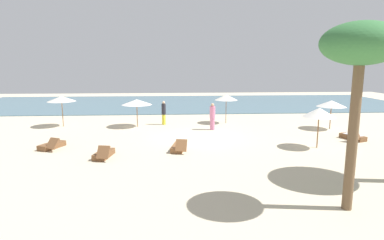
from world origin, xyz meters
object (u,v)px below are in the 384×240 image
object	(u,v)px
lounger_0	(353,137)
umbrella_0	(319,112)
umbrella_3	(226,97)
person_0	(164,113)
palm_2	(361,49)
lounger_2	(52,145)
umbrella_2	(332,104)
lounger_1	(179,147)
person_1	(212,116)
lounger_3	(104,154)
umbrella_1	(137,102)
umbrella_4	(62,99)

from	to	relation	value
lounger_0	umbrella_0	bearing A→B (deg)	-151.02
umbrella_3	person_0	xyz separation A→B (m)	(-4.69, -0.25, -1.08)
lounger_0	palm_2	distance (m)	11.41
lounger_2	umbrella_2	bearing A→B (deg)	13.29
lounger_1	palm_2	distance (m)	10.01
umbrella_0	lounger_0	distance (m)	3.81
lounger_2	person_1	distance (m)	10.19
person_0	umbrella_0	bearing A→B (deg)	-40.37
lounger_3	person_0	size ratio (longest dim) A/B	0.99
umbrella_2	person_0	bearing A→B (deg)	168.60
umbrella_1	umbrella_2	xyz separation A→B (m)	(13.43, -1.62, -0.01)
umbrella_0	person_0	world-z (taller)	umbrella_0
umbrella_1	person_1	world-z (taller)	umbrella_1
umbrella_4	lounger_2	bearing A→B (deg)	-77.18
lounger_1	umbrella_1	bearing A→B (deg)	113.27
umbrella_0	lounger_2	distance (m)	14.39
umbrella_2	umbrella_4	xyz separation A→B (m)	(-18.79, 2.05, 0.23)
umbrella_2	person_1	world-z (taller)	umbrella_2
umbrella_4	lounger_3	world-z (taller)	umbrella_4
umbrella_3	palm_2	size ratio (longest dim) A/B	0.38
umbrella_1	umbrella_4	distance (m)	5.37
lounger_2	person_0	size ratio (longest dim) A/B	1.02
umbrella_2	palm_2	bearing A→B (deg)	-114.39
umbrella_2	lounger_1	world-z (taller)	umbrella_2
lounger_0	umbrella_1	bearing A→B (deg)	160.04
umbrella_3	person_1	world-z (taller)	umbrella_3
lounger_2	person_0	bearing A→B (deg)	47.83
lounger_1	person_0	distance (m)	7.36
umbrella_3	person_0	distance (m)	4.82
umbrella_3	person_0	bearing A→B (deg)	-176.91
umbrella_3	lounger_0	distance (m)	9.03
umbrella_2	lounger_2	size ratio (longest dim) A/B	1.11
lounger_0	lounger_1	world-z (taller)	same
umbrella_2	lounger_0	xyz separation A→B (m)	(-0.17, -3.20, -1.59)
person_0	person_1	world-z (taller)	person_1
umbrella_0	palm_2	xyz separation A→B (m)	(-2.36, -7.27, 2.99)
umbrella_0	person_1	bearing A→B (deg)	135.00
person_0	person_1	size ratio (longest dim) A/B	0.96
lounger_3	palm_2	bearing A→B (deg)	-34.95
umbrella_2	person_0	size ratio (longest dim) A/B	1.13
umbrella_4	palm_2	size ratio (longest dim) A/B	0.38
umbrella_1	palm_2	xyz separation A→B (m)	(7.95, -13.73, 3.13)
umbrella_1	lounger_1	bearing A→B (deg)	-66.73
umbrella_2	lounger_0	distance (m)	3.58
umbrella_2	umbrella_4	bearing A→B (deg)	173.78
lounger_1	lounger_3	xyz separation A→B (m)	(-3.65, -1.04, -0.00)
lounger_2	person_0	world-z (taller)	person_0
person_0	palm_2	distance (m)	16.17
lounger_1	person_0	bearing A→B (deg)	97.37
umbrella_4	palm_2	bearing A→B (deg)	-46.78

